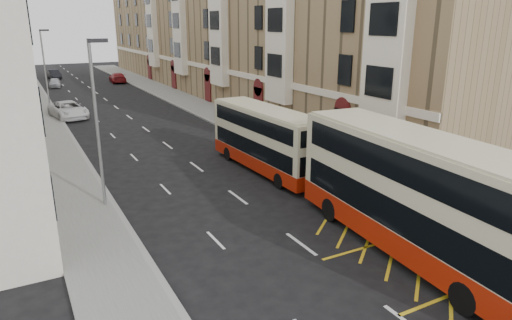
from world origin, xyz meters
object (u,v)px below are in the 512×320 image
car_dark (54,74)px  pedestrian_far (446,201)px  street_lamp_far (45,65)px  double_decker_front (415,195)px  street_lamp_near (97,115)px  double_decker_rear (266,139)px  white_van (68,110)px  pedestrian_mid (468,194)px  car_silver (55,83)px  car_red (118,78)px

car_dark → pedestrian_far: bearing=-87.2°
street_lamp_far → car_dark: bearing=84.0°
double_decker_front → pedestrian_far: size_ratio=6.96×
street_lamp_near → pedestrian_far: (13.39, -9.24, -3.61)m
double_decker_rear → pedestrian_far: (3.52, -10.49, -0.97)m
white_van → car_dark: bearing=77.8°
double_decker_front → pedestrian_far: bearing=25.4°
pedestrian_mid → white_van: bearing=88.4°
car_dark → pedestrian_mid: bearing=-85.6°
street_lamp_near → white_van: street_lamp_near is taller
street_lamp_near → double_decker_rear: bearing=7.2°
white_van → car_silver: 23.70m
double_decker_rear → pedestrian_far: size_ratio=5.62×
car_silver → car_dark: size_ratio=0.85×
street_lamp_far → white_van: (1.15, -5.74, -3.84)m
street_lamp_far → pedestrian_far: 41.62m
street_lamp_far → car_red: street_lamp_far is taller
street_lamp_near → street_lamp_far: (0.00, 30.00, 0.00)m
car_dark → double_decker_rear: bearing=-89.1°
street_lamp_far → white_van: street_lamp_far is taller
pedestrian_mid → pedestrian_far: size_ratio=0.87×
pedestrian_mid → pedestrian_far: (-1.86, -0.25, 0.11)m
double_decker_rear → white_van: double_decker_rear is taller
street_lamp_near → car_red: 50.61m
car_red → pedestrian_mid: bearing=98.1°
street_lamp_near → white_van: 24.58m
double_decker_rear → car_silver: 47.33m
double_decker_front → double_decker_rear: (0.08, 11.87, -0.46)m
street_lamp_far → car_red: (11.08, 19.22, -3.90)m
street_lamp_far → car_red: 22.53m
double_decker_front → car_red: size_ratio=2.40×
pedestrian_far → pedestrian_mid: bearing=-136.0°
car_silver → car_dark: 10.98m
street_lamp_near → double_decker_rear: (9.87, 1.25, -2.64)m
street_lamp_far → pedestrian_far: size_ratio=4.55×
pedestrian_far → white_van: pedestrian_far is taller
white_van → street_lamp_far: bearing=92.2°
double_decker_rear → pedestrian_mid: double_decker_rear is taller
car_silver → car_red: 9.02m
double_decker_rear → pedestrian_mid: size_ratio=6.43×
street_lamp_near → street_lamp_far: bearing=90.0°
double_decker_front → double_decker_rear: bearing=94.0°
double_decker_rear → pedestrian_mid: bearing=-64.2°
street_lamp_near → white_van: size_ratio=1.40×
street_lamp_near → double_decker_front: street_lamp_near is taller
pedestrian_far → car_silver: (-11.24, 57.17, -0.38)m
car_dark → car_red: 12.56m
double_decker_rear → car_silver: bearing=97.5°
double_decker_rear → car_dark: 58.04m
pedestrian_mid → car_silver: pedestrian_mid is taller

